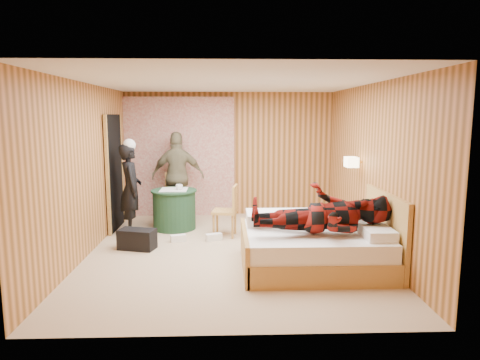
{
  "coord_description": "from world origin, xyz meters",
  "views": [
    {
      "loc": [
        -0.07,
        -6.22,
        2.02
      ],
      "look_at": [
        0.15,
        0.25,
        1.05
      ],
      "focal_mm": 32.0,
      "sensor_mm": 36.0,
      "label": 1
    }
  ],
  "objects_px": {
    "wall_lamp": "(352,162)",
    "round_table": "(174,209)",
    "chair_near": "(229,207)",
    "duffel_bag": "(137,239)",
    "chair_far": "(177,193)",
    "bed": "(316,246)",
    "man_at_table": "(178,176)",
    "nightstand": "(353,231)",
    "man_on_bed": "(322,202)",
    "woman_standing": "(131,189)"
  },
  "relations": [
    {
      "from": "wall_lamp",
      "to": "round_table",
      "type": "xyz_separation_m",
      "value": [
        -2.93,
        0.9,
        -0.94
      ]
    },
    {
      "from": "chair_near",
      "to": "duffel_bag",
      "type": "distance_m",
      "value": 1.61
    },
    {
      "from": "chair_far",
      "to": "chair_near",
      "type": "distance_m",
      "value": 1.54
    },
    {
      "from": "bed",
      "to": "man_at_table",
      "type": "relative_size",
      "value": 1.13
    },
    {
      "from": "bed",
      "to": "man_at_table",
      "type": "height_order",
      "value": "man_at_table"
    },
    {
      "from": "nightstand",
      "to": "man_at_table",
      "type": "relative_size",
      "value": 0.32
    },
    {
      "from": "chair_far",
      "to": "man_on_bed",
      "type": "distance_m",
      "value": 3.68
    },
    {
      "from": "nightstand",
      "to": "wall_lamp",
      "type": "bearing_deg",
      "value": 82.96
    },
    {
      "from": "chair_far",
      "to": "chair_near",
      "type": "relative_size",
      "value": 1.07
    },
    {
      "from": "nightstand",
      "to": "man_on_bed",
      "type": "bearing_deg",
      "value": -124.97
    },
    {
      "from": "nightstand",
      "to": "round_table",
      "type": "xyz_separation_m",
      "value": [
        -2.88,
        1.25,
        0.09
      ]
    },
    {
      "from": "nightstand",
      "to": "chair_far",
      "type": "height_order",
      "value": "chair_far"
    },
    {
      "from": "wall_lamp",
      "to": "man_on_bed",
      "type": "height_order",
      "value": "man_on_bed"
    },
    {
      "from": "woman_standing",
      "to": "wall_lamp",
      "type": "bearing_deg",
      "value": -116.58
    },
    {
      "from": "chair_near",
      "to": "woman_standing",
      "type": "bearing_deg",
      "value": -89.34
    },
    {
      "from": "bed",
      "to": "woman_standing",
      "type": "distance_m",
      "value": 3.41
    },
    {
      "from": "bed",
      "to": "man_on_bed",
      "type": "distance_m",
      "value": 0.68
    },
    {
      "from": "man_at_table",
      "to": "man_on_bed",
      "type": "distance_m",
      "value": 3.67
    },
    {
      "from": "man_at_table",
      "to": "bed",
      "type": "bearing_deg",
      "value": 128.39
    },
    {
      "from": "duffel_bag",
      "to": "woman_standing",
      "type": "xyz_separation_m",
      "value": [
        -0.28,
        0.94,
        0.63
      ]
    },
    {
      "from": "nightstand",
      "to": "duffel_bag",
      "type": "xyz_separation_m",
      "value": [
        -3.32,
        0.06,
        -0.12
      ]
    },
    {
      "from": "man_at_table",
      "to": "man_on_bed",
      "type": "height_order",
      "value": "man_on_bed"
    },
    {
      "from": "bed",
      "to": "man_on_bed",
      "type": "xyz_separation_m",
      "value": [
        0.02,
        -0.23,
        0.64
      ]
    },
    {
      "from": "duffel_bag",
      "to": "wall_lamp",
      "type": "bearing_deg",
      "value": 19.63
    },
    {
      "from": "wall_lamp",
      "to": "chair_near",
      "type": "bearing_deg",
      "value": 168.75
    },
    {
      "from": "chair_far",
      "to": "man_at_table",
      "type": "bearing_deg",
      "value": 42.31
    },
    {
      "from": "wall_lamp",
      "to": "duffel_bag",
      "type": "height_order",
      "value": "wall_lamp"
    },
    {
      "from": "chair_far",
      "to": "duffel_bag",
      "type": "xyz_separation_m",
      "value": [
        -0.41,
        -1.84,
        -0.39
      ]
    },
    {
      "from": "man_on_bed",
      "to": "woman_standing",
      "type": "bearing_deg",
      "value": 144.48
    },
    {
      "from": "bed",
      "to": "duffel_bag",
      "type": "relative_size",
      "value": 3.56
    },
    {
      "from": "bed",
      "to": "round_table",
      "type": "height_order",
      "value": "bed"
    },
    {
      "from": "man_at_table",
      "to": "nightstand",
      "type": "bearing_deg",
      "value": 146.77
    },
    {
      "from": "man_at_table",
      "to": "round_table",
      "type": "bearing_deg",
      "value": 90.61
    },
    {
      "from": "round_table",
      "to": "duffel_bag",
      "type": "bearing_deg",
      "value": -110.02
    },
    {
      "from": "nightstand",
      "to": "woman_standing",
      "type": "height_order",
      "value": "woman_standing"
    },
    {
      "from": "wall_lamp",
      "to": "man_at_table",
      "type": "xyz_separation_m",
      "value": [
        -2.93,
        1.58,
        -0.44
      ]
    },
    {
      "from": "chair_near",
      "to": "woman_standing",
      "type": "height_order",
      "value": "woman_standing"
    },
    {
      "from": "chair_near",
      "to": "man_on_bed",
      "type": "bearing_deg",
      "value": 42.82
    },
    {
      "from": "bed",
      "to": "nightstand",
      "type": "xyz_separation_m",
      "value": [
        0.75,
        0.82,
        -0.02
      ]
    },
    {
      "from": "wall_lamp",
      "to": "man_at_table",
      "type": "distance_m",
      "value": 3.35
    },
    {
      "from": "bed",
      "to": "chair_near",
      "type": "bearing_deg",
      "value": 126.47
    },
    {
      "from": "bed",
      "to": "man_at_table",
      "type": "distance_m",
      "value": 3.53
    },
    {
      "from": "nightstand",
      "to": "round_table",
      "type": "height_order",
      "value": "round_table"
    },
    {
      "from": "round_table",
      "to": "man_at_table",
      "type": "xyz_separation_m",
      "value": [
        0.0,
        0.68,
        0.5
      ]
    },
    {
      "from": "nightstand",
      "to": "man_at_table",
      "type": "xyz_separation_m",
      "value": [
        -2.88,
        1.93,
        0.59
      ]
    },
    {
      "from": "round_table",
      "to": "man_at_table",
      "type": "relative_size",
      "value": 0.47
    },
    {
      "from": "woman_standing",
      "to": "man_at_table",
      "type": "xyz_separation_m",
      "value": [
        0.71,
        0.93,
        0.08
      ]
    },
    {
      "from": "chair_near",
      "to": "woman_standing",
      "type": "relative_size",
      "value": 0.56
    },
    {
      "from": "chair_far",
      "to": "wall_lamp",
      "type": "bearing_deg",
      "value": -43.22
    },
    {
      "from": "nightstand",
      "to": "duffel_bag",
      "type": "distance_m",
      "value": 3.32
    }
  ]
}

